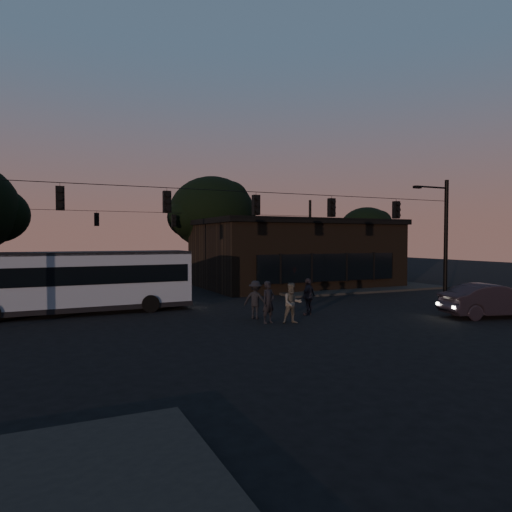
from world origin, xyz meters
name	(u,v)px	position (x,y,z in m)	size (l,w,h in m)	color
ground	(296,330)	(0.00, 0.00, 0.00)	(120.00, 120.00, 0.00)	black
sidewalk_far_right	(338,285)	(12.00, 14.00, 0.07)	(14.00, 10.00, 0.15)	black
building	(294,253)	(9.00, 15.97, 2.71)	(15.40, 10.41, 5.40)	black
tree_behind	(212,213)	(4.00, 22.00, 6.19)	(7.60, 7.60, 9.43)	black
tree_right	(366,231)	(18.00, 18.00, 4.63)	(5.20, 5.20, 6.86)	black
signal_rig_near	(256,227)	(0.00, 4.00, 4.45)	(26.24, 0.30, 7.50)	black
signal_rig_far	(174,235)	(0.00, 20.00, 4.20)	(26.24, 0.30, 7.50)	black
bus	(79,279)	(-8.02, 8.40, 1.79)	(11.37, 2.93, 3.19)	gray
car	(492,301)	(10.34, -1.36, 0.82)	(1.74, 5.00, 1.65)	black
pedestrian_a	(268,302)	(-0.35, 1.88, 0.96)	(0.70, 0.46, 1.93)	black
pedestrian_b	(292,303)	(0.60, 1.37, 0.93)	(0.90, 0.70, 1.85)	#4D4C46
pedestrian_c	(308,297)	(2.48, 3.03, 0.94)	(1.10, 0.46, 1.87)	black
pedestrian_d	(255,300)	(-0.40, 3.19, 0.92)	(1.19, 0.68, 1.84)	black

